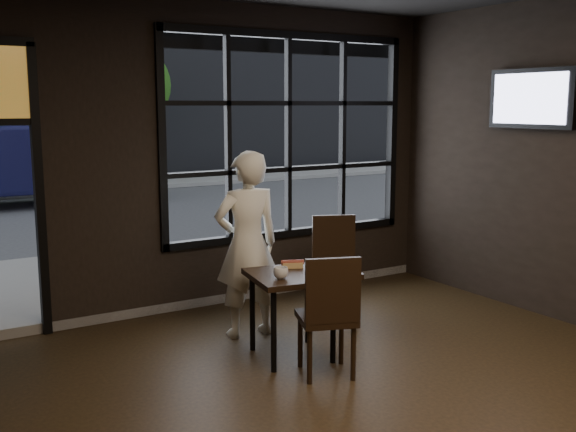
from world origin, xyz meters
TOP-DOWN VIEW (x-y plane):
  - window_frame at (1.20, 3.50)m, footprint 3.06×0.12m
  - cafe_table at (0.17, 1.77)m, footprint 0.79×0.79m
  - chair_near at (0.21, 1.30)m, footprint 0.56×0.56m
  - chair_window at (1.12, 2.43)m, footprint 0.59×0.59m
  - man at (0.11, 2.46)m, footprint 0.67×0.48m
  - hotdog at (0.28, 1.93)m, footprint 0.22×0.15m
  - cup at (0.00, 1.67)m, footprint 0.14×0.14m
  - tv at (2.93, 1.62)m, footprint 0.12×1.03m
  - navy_car at (0.16, 12.23)m, footprint 4.95×1.82m
  - tree_right at (3.22, 14.94)m, footprint 2.22×2.22m

SIDE VIEW (x-z plane):
  - cafe_table at x=0.17m, z-range 0.00..0.74m
  - chair_near at x=0.21m, z-range 0.00..1.00m
  - chair_window at x=1.12m, z-range 0.00..1.03m
  - hotdog at x=0.28m, z-range 0.74..0.80m
  - cup at x=0.00m, z-range 0.74..0.83m
  - man at x=0.11m, z-range 0.00..1.74m
  - navy_car at x=0.16m, z-range 0.10..1.72m
  - window_frame at x=1.20m, z-range 0.66..2.94m
  - tv at x=2.93m, z-range 1.91..2.51m
  - tree_right at x=3.22m, z-range 0.77..4.56m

